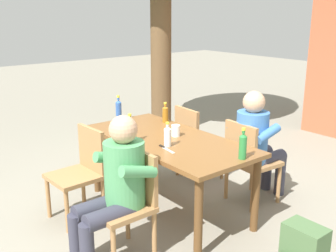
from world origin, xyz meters
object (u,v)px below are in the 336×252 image
at_px(bottle_amber, 165,114).
at_px(bottle_green, 243,146).
at_px(bottle_clear, 168,136).
at_px(bottle_blue, 119,110).
at_px(chair_near_right, 129,198).
at_px(chair_far_left, 195,139).
at_px(person_in_white_shirt, 257,141).
at_px(bottle_olive, 130,130).
at_px(table_knife, 166,148).
at_px(person_in_plaid_shirt, 116,183).
at_px(cup_terracotta, 129,122).
at_px(backpack_by_near_side, 101,154).
at_px(cup_white, 175,131).
at_px(chair_far_right, 248,158).
at_px(chair_near_left, 81,169).
at_px(dining_table, 168,147).

relative_size(bottle_amber, bottle_green, 0.84).
bearing_deg(bottle_clear, bottle_blue, 172.94).
xyz_separation_m(chair_near_right, chair_far_left, (-0.81, 1.45, 0.00)).
relative_size(chair_near_right, person_in_white_shirt, 0.74).
bearing_deg(chair_far_left, bottle_amber, -96.96).
xyz_separation_m(bottle_olive, table_knife, (0.35, 0.14, -0.11)).
bearing_deg(person_in_plaid_shirt, cup_terracotta, 141.85).
bearing_deg(chair_near_right, backpack_by_near_side, 157.42).
bearing_deg(bottle_clear, person_in_white_shirt, 77.81).
xyz_separation_m(bottle_clear, bottle_green, (0.64, 0.28, 0.02)).
bearing_deg(bottle_clear, table_knife, -51.93).
distance_m(bottle_amber, cup_white, 0.51).
bearing_deg(person_in_white_shirt, bottle_blue, -145.01).
height_order(chair_far_right, chair_far_left, same).
height_order(chair_near_right, person_in_white_shirt, person_in_white_shirt).
xyz_separation_m(chair_far_left, chair_near_left, (0.00, -1.45, 0.00)).
bearing_deg(dining_table, person_in_white_shirt, 64.25).
bearing_deg(person_in_white_shirt, bottle_green, -59.23).
xyz_separation_m(cup_terracotta, table_knife, (0.80, -0.14, -0.05)).
bearing_deg(cup_white, chair_far_left, 122.75).
xyz_separation_m(chair_near_left, bottle_green, (1.23, 0.85, 0.38)).
relative_size(person_in_white_shirt, table_knife, 4.90).
bearing_deg(chair_near_right, person_in_plaid_shirt, -89.43).
distance_m(person_in_plaid_shirt, table_knife, 0.65).
distance_m(dining_table, bottle_green, 0.86).
bearing_deg(person_in_plaid_shirt, chair_far_right, 90.22).
bearing_deg(bottle_amber, cup_white, -27.32).
height_order(person_in_white_shirt, bottle_blue, person_in_white_shirt).
bearing_deg(bottle_olive, cup_terracotta, 148.00).
bearing_deg(bottle_blue, person_in_plaid_shirt, -33.05).
height_order(chair_near_left, bottle_clear, bottle_clear).
distance_m(bottle_green, cup_terracotta, 1.40).
distance_m(chair_far_right, bottle_olive, 1.26).
distance_m(bottle_blue, backpack_by_near_side, 0.82).
xyz_separation_m(bottle_clear, cup_terracotta, (-0.75, 0.08, -0.05)).
bearing_deg(chair_near_left, cup_white, 63.94).
xyz_separation_m(cup_white, cup_terracotta, (-0.56, -0.17, -0.01)).
height_order(table_knife, backpack_by_near_side, table_knife).
bearing_deg(table_knife, bottle_clear, 128.07).
relative_size(chair_near_right, chair_far_left, 1.00).
bearing_deg(chair_far_right, table_knife, -99.70).
bearing_deg(bottle_green, table_knife, -149.79).
height_order(person_in_white_shirt, person_in_plaid_shirt, same).
bearing_deg(cup_white, dining_table, -87.31).
bearing_deg(bottle_olive, chair_far_right, 64.51).
bearing_deg(chair_far_right, backpack_by_near_side, -156.68).
relative_size(bottle_clear, bottle_green, 0.85).
height_order(bottle_clear, cup_white, bottle_clear).
distance_m(bottle_blue, bottle_olive, 0.79).
xyz_separation_m(chair_far_left, bottle_green, (1.24, -0.60, 0.38)).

